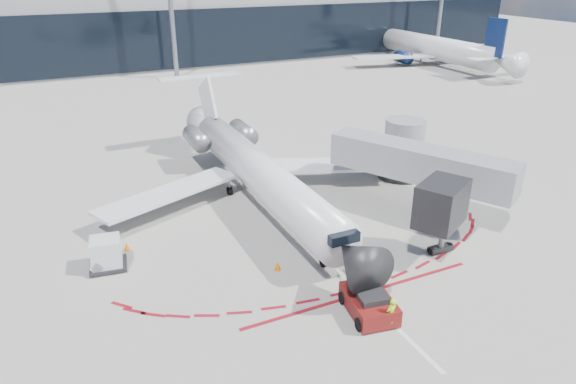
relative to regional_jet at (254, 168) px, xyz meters
name	(u,v)px	position (x,y,z in m)	size (l,w,h in m)	color
ground	(275,209)	(0.58, -2.35, -2.44)	(260.00, 260.00, 0.00)	gray
apron_centerline	(264,198)	(0.58, -0.35, -2.43)	(0.25, 40.00, 0.01)	silver
apron_stop_bar	(362,294)	(0.58, -13.85, -2.43)	(14.00, 0.25, 0.01)	maroon
terminal_building	(119,12)	(0.58, 62.63, 6.08)	(150.00, 24.15, 24.00)	gray
jet_bridge	(415,162)	(10.37, -5.36, 0.57)	(10.03, 15.20, 4.90)	#95979D
regional_jet	(254,168)	(0.00, 0.00, 0.00)	(23.64, 29.15, 7.30)	silver
pushback_tug	(369,303)	(-0.02, -15.38, -1.84)	(2.66, 5.27, 1.34)	#5A0E0C
ramp_worker	(391,314)	(0.24, -16.85, -1.57)	(0.63, 0.42, 1.73)	#AEFF1A
uld_container	(106,254)	(-11.35, -5.40, -1.49)	(2.27, 2.01, 1.92)	black
safety_cone_left	(127,246)	(-10.03, -3.73, -2.18)	(0.37, 0.37, 0.51)	#DA6A04
safety_cone_right	(278,266)	(-2.54, -9.78, -2.16)	(0.40, 0.40, 0.56)	#DA6A04
bg_airliner_1	(430,30)	(48.60, 39.59, 3.07)	(34.04, 36.04, 11.01)	silver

